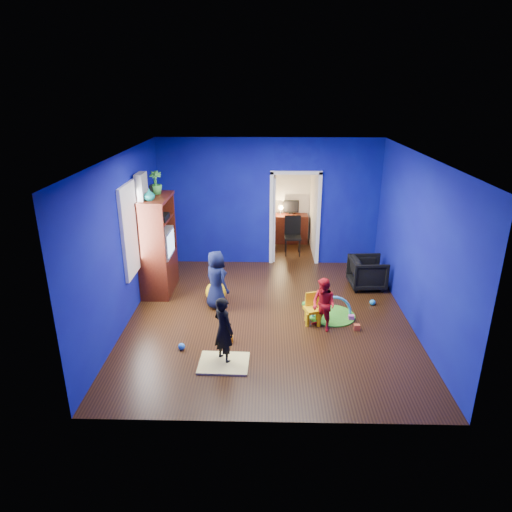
{
  "coord_description": "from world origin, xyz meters",
  "views": [
    {
      "loc": [
        -0.05,
        -7.37,
        3.97
      ],
      "look_at": [
        -0.24,
        0.4,
        1.04
      ],
      "focal_mm": 32.0,
      "sensor_mm": 36.0,
      "label": 1
    }
  ],
  "objects_px": {
    "study_desk": "(291,228)",
    "kid_chair": "(313,311)",
    "child_navy": "(216,280)",
    "tv_armoire": "(157,245)",
    "crt_tv": "(159,243)",
    "hopper_ball": "(216,292)",
    "folding_chair": "(293,237)",
    "armchair": "(367,273)",
    "toddler_red": "(324,305)",
    "vase": "(149,195)",
    "child_black": "(224,330)",
    "play_mat": "(332,315)"
  },
  "relations": [
    {
      "from": "child_black",
      "to": "toddler_red",
      "type": "relative_size",
      "value": 1.14
    },
    {
      "from": "child_navy",
      "to": "vase",
      "type": "xyz_separation_m",
      "value": [
        -1.24,
        0.45,
        1.5
      ]
    },
    {
      "from": "child_black",
      "to": "crt_tv",
      "type": "distance_m",
      "value": 2.97
    },
    {
      "from": "armchair",
      "to": "hopper_ball",
      "type": "xyz_separation_m",
      "value": [
        -3.07,
        -0.75,
        -0.13
      ]
    },
    {
      "from": "crt_tv",
      "to": "hopper_ball",
      "type": "bearing_deg",
      "value": -23.47
    },
    {
      "from": "child_navy",
      "to": "armchair",
      "type": "bearing_deg",
      "value": -114.74
    },
    {
      "from": "play_mat",
      "to": "kid_chair",
      "type": "bearing_deg",
      "value": -143.54
    },
    {
      "from": "armchair",
      "to": "folding_chair",
      "type": "height_order",
      "value": "folding_chair"
    },
    {
      "from": "child_navy",
      "to": "crt_tv",
      "type": "xyz_separation_m",
      "value": [
        -1.2,
        0.75,
        0.46
      ]
    },
    {
      "from": "child_navy",
      "to": "tv_armoire",
      "type": "bearing_deg",
      "value": 15.87
    },
    {
      "from": "hopper_ball",
      "to": "kid_chair",
      "type": "relative_size",
      "value": 0.8
    },
    {
      "from": "kid_chair",
      "to": "play_mat",
      "type": "xyz_separation_m",
      "value": [
        0.37,
        0.28,
        -0.24
      ]
    },
    {
      "from": "armchair",
      "to": "vase",
      "type": "relative_size",
      "value": 3.3
    },
    {
      "from": "tv_armoire",
      "to": "study_desk",
      "type": "xyz_separation_m",
      "value": [
        2.81,
        3.13,
        -0.6
      ]
    },
    {
      "from": "study_desk",
      "to": "kid_chair",
      "type": "bearing_deg",
      "value": -87.68
    },
    {
      "from": "tv_armoire",
      "to": "child_navy",
      "type": "bearing_deg",
      "value": -31.14
    },
    {
      "from": "toddler_red",
      "to": "play_mat",
      "type": "relative_size",
      "value": 1.1
    },
    {
      "from": "toddler_red",
      "to": "study_desk",
      "type": "height_order",
      "value": "toddler_red"
    },
    {
      "from": "crt_tv",
      "to": "play_mat",
      "type": "xyz_separation_m",
      "value": [
        3.33,
        -1.05,
        -1.01
      ]
    },
    {
      "from": "child_black",
      "to": "tv_armoire",
      "type": "xyz_separation_m",
      "value": [
        -1.54,
        2.52,
        0.45
      ]
    },
    {
      "from": "child_navy",
      "to": "toddler_red",
      "type": "xyz_separation_m",
      "value": [
        1.9,
        -0.78,
        -0.1
      ]
    },
    {
      "from": "study_desk",
      "to": "play_mat",
      "type": "bearing_deg",
      "value": -82.44
    },
    {
      "from": "armchair",
      "to": "vase",
      "type": "distance_m",
      "value": 4.64
    },
    {
      "from": "armchair",
      "to": "study_desk",
      "type": "relative_size",
      "value": 0.81
    },
    {
      "from": "toddler_red",
      "to": "hopper_ball",
      "type": "distance_m",
      "value": 2.22
    },
    {
      "from": "armchair",
      "to": "kid_chair",
      "type": "xyz_separation_m",
      "value": [
        -1.27,
        -1.58,
        -0.07
      ]
    },
    {
      "from": "tv_armoire",
      "to": "study_desk",
      "type": "distance_m",
      "value": 4.25
    },
    {
      "from": "child_black",
      "to": "toddler_red",
      "type": "distance_m",
      "value": 1.89
    },
    {
      "from": "child_navy",
      "to": "tv_armoire",
      "type": "height_order",
      "value": "tv_armoire"
    },
    {
      "from": "toddler_red",
      "to": "folding_chair",
      "type": "height_order",
      "value": "toddler_red"
    },
    {
      "from": "vase",
      "to": "play_mat",
      "type": "relative_size",
      "value": 0.25
    },
    {
      "from": "vase",
      "to": "kid_chair",
      "type": "distance_m",
      "value": 3.65
    },
    {
      "from": "child_black",
      "to": "toddler_red",
      "type": "height_order",
      "value": "child_black"
    },
    {
      "from": "armchair",
      "to": "toddler_red",
      "type": "height_order",
      "value": "toddler_red"
    },
    {
      "from": "hopper_ball",
      "to": "kid_chair",
      "type": "height_order",
      "value": "kid_chair"
    },
    {
      "from": "study_desk",
      "to": "hopper_ball",
      "type": "bearing_deg",
      "value": -114.06
    },
    {
      "from": "tv_armoire",
      "to": "child_black",
      "type": "bearing_deg",
      "value": -58.69
    },
    {
      "from": "folding_chair",
      "to": "armchair",
      "type": "bearing_deg",
      "value": -53.1
    },
    {
      "from": "kid_chair",
      "to": "folding_chair",
      "type": "relative_size",
      "value": 0.54
    },
    {
      "from": "vase",
      "to": "study_desk",
      "type": "bearing_deg",
      "value": 50.66
    },
    {
      "from": "armchair",
      "to": "child_black",
      "type": "distance_m",
      "value": 3.89
    },
    {
      "from": "child_navy",
      "to": "vase",
      "type": "distance_m",
      "value": 2.0
    },
    {
      "from": "study_desk",
      "to": "armchair",
      "type": "bearing_deg",
      "value": -63.38
    },
    {
      "from": "child_black",
      "to": "crt_tv",
      "type": "height_order",
      "value": "crt_tv"
    },
    {
      "from": "child_black",
      "to": "child_navy",
      "type": "height_order",
      "value": "child_navy"
    },
    {
      "from": "child_black",
      "to": "play_mat",
      "type": "distance_m",
      "value": 2.41
    },
    {
      "from": "hopper_ball",
      "to": "child_navy",
      "type": "bearing_deg",
      "value": -78.69
    },
    {
      "from": "child_black",
      "to": "tv_armoire",
      "type": "distance_m",
      "value": 2.99
    },
    {
      "from": "child_navy",
      "to": "child_black",
      "type": "bearing_deg",
      "value": 146.43
    },
    {
      "from": "armchair",
      "to": "kid_chair",
      "type": "bearing_deg",
      "value": 137.66
    }
  ]
}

